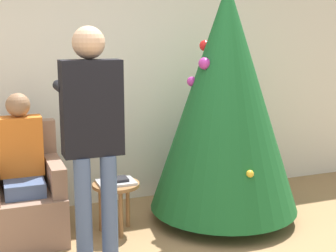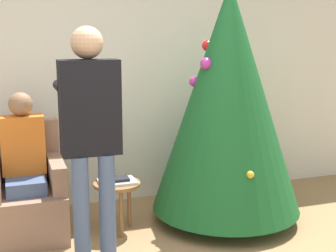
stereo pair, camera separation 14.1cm
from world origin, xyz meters
TOP-DOWN VIEW (x-y plane):
  - wall_back at (0.00, 2.23)m, footprint 8.00×0.06m
  - christmas_tree at (1.13, 1.37)m, footprint 1.36×1.36m
  - armchair at (-0.64, 1.65)m, footprint 0.63×0.75m
  - person_seated at (-0.64, 1.62)m, footprint 0.36×0.46m
  - person_standing at (-0.19, 0.89)m, footprint 0.44×0.57m
  - side_stool at (0.11, 1.42)m, footprint 0.41×0.41m
  - laptop at (0.11, 1.42)m, footprint 0.32×0.25m
  - book at (0.11, 1.42)m, footprint 0.20×0.14m

SIDE VIEW (x-z plane):
  - armchair at x=-0.64m, z-range -0.14..0.81m
  - side_stool at x=0.11m, z-range 0.15..0.60m
  - laptop at x=0.11m, z-range 0.45..0.47m
  - book at x=0.11m, z-range 0.47..0.49m
  - person_seated at x=-0.64m, z-range 0.05..1.28m
  - person_standing at x=-0.19m, z-range 0.18..1.95m
  - christmas_tree at x=1.13m, z-range 0.06..2.23m
  - wall_back at x=0.00m, z-range 0.00..2.70m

